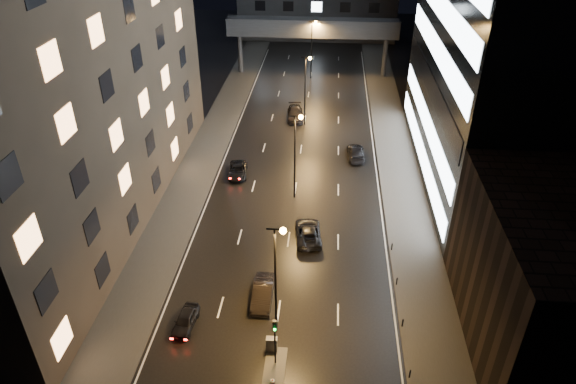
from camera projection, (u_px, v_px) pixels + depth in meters
name	position (u px, v px, depth m)	size (l,w,h in m)	color
ground	(301.00, 149.00, 68.73)	(160.00, 160.00, 0.00)	black
sidewalk_left	(201.00, 163.00, 65.36)	(5.00, 110.00, 0.15)	#383533
sidewalk_right	(399.00, 171.00, 63.57)	(5.00, 110.00, 0.15)	#383533
building_left	(44.00, 23.00, 46.22)	(15.00, 48.00, 40.00)	#2D2319
building_right_low	(545.00, 278.00, 37.92)	(10.00, 18.00, 12.00)	black
skybridge	(312.00, 28.00, 89.68)	(30.00, 3.00, 10.00)	#333335
traffic_signal_near	(275.00, 335.00, 37.05)	(0.28, 0.34, 4.40)	black
bollard_row	(406.00, 348.00, 39.44)	(0.12, 25.12, 0.90)	black
streetlight_near	(277.00, 267.00, 38.22)	(1.45, 0.50, 10.15)	black
streetlight_mid_a	(296.00, 146.00, 55.13)	(1.45, 0.50, 10.15)	black
streetlight_mid_b	(306.00, 82.00, 72.04)	(1.45, 0.50, 10.15)	black
streetlight_far	(313.00, 42.00, 88.95)	(1.45, 0.50, 10.15)	black
car_away_a	(186.00, 320.00, 41.61)	(1.50, 3.73, 1.27)	black
car_away_b	(263.00, 293.00, 44.11)	(1.67, 4.79, 1.58)	black
car_away_c	(238.00, 170.00, 62.50)	(2.17, 4.71, 1.31)	black
car_away_d	(295.00, 114.00, 76.83)	(2.27, 5.59, 1.62)	black
car_toward_a	(308.00, 232.00, 51.58)	(2.46, 5.34, 1.48)	black
car_toward_b	(356.00, 152.00, 66.29)	(2.11, 5.18, 1.50)	black
utility_cabinet	(272.00, 344.00, 39.33)	(0.86, 0.50, 1.25)	#545456
cone_a	(273.00, 381.00, 37.09)	(0.39, 0.39, 0.48)	red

